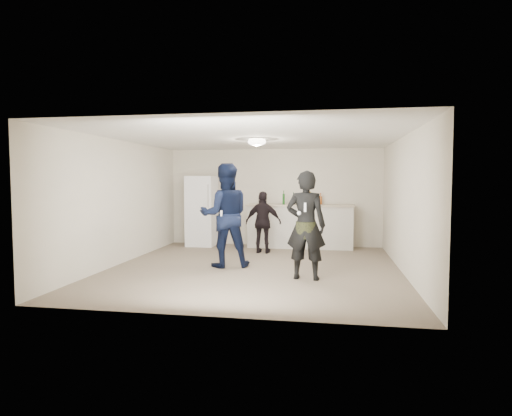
% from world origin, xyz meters
% --- Properties ---
extents(floor, '(6.00, 6.00, 0.00)m').
position_xyz_m(floor, '(0.00, 0.00, 0.00)').
color(floor, '#6B5B4C').
rests_on(floor, ground).
extents(ceiling, '(6.00, 6.00, 0.00)m').
position_xyz_m(ceiling, '(0.00, 0.00, 2.50)').
color(ceiling, silver).
rests_on(ceiling, wall_back).
extents(wall_back, '(6.00, 0.00, 6.00)m').
position_xyz_m(wall_back, '(0.00, 3.00, 1.25)').
color(wall_back, beige).
rests_on(wall_back, floor).
extents(wall_front, '(6.00, 0.00, 6.00)m').
position_xyz_m(wall_front, '(0.00, -3.00, 1.25)').
color(wall_front, beige).
rests_on(wall_front, floor).
extents(wall_left, '(0.00, 6.00, 6.00)m').
position_xyz_m(wall_left, '(-2.75, 0.00, 1.25)').
color(wall_left, beige).
rests_on(wall_left, floor).
extents(wall_right, '(0.00, 6.00, 6.00)m').
position_xyz_m(wall_right, '(2.75, 0.00, 1.25)').
color(wall_right, beige).
rests_on(wall_right, floor).
extents(counter, '(2.60, 0.56, 1.05)m').
position_xyz_m(counter, '(0.70, 2.67, 0.53)').
color(counter, beige).
rests_on(counter, floor).
extents(counter_top, '(2.68, 0.64, 0.04)m').
position_xyz_m(counter_top, '(0.70, 2.67, 1.07)').
color(counter_top, beige).
rests_on(counter_top, counter).
extents(fridge, '(0.70, 0.70, 1.80)m').
position_xyz_m(fridge, '(-1.84, 2.60, 0.90)').
color(fridge, white).
rests_on(fridge, floor).
extents(fridge_handle, '(0.02, 0.02, 0.60)m').
position_xyz_m(fridge_handle, '(-1.56, 2.23, 1.30)').
color(fridge_handle, silver).
rests_on(fridge_handle, fridge).
extents(ceiling_dome, '(0.36, 0.36, 0.16)m').
position_xyz_m(ceiling_dome, '(0.00, 0.30, 2.45)').
color(ceiling_dome, white).
rests_on(ceiling_dome, ceiling).
extents(shaker, '(0.08, 0.08, 0.17)m').
position_xyz_m(shaker, '(-0.33, 2.80, 1.18)').
color(shaker, silver).
rests_on(shaker, counter_top).
extents(man, '(1.17, 1.04, 2.02)m').
position_xyz_m(man, '(-0.59, 0.05, 1.01)').
color(man, '#0F1A40').
rests_on(man, floor).
extents(woman, '(0.72, 0.52, 1.86)m').
position_xyz_m(woman, '(1.03, -0.76, 0.93)').
color(woman, black).
rests_on(woman, floor).
extents(camo_shorts, '(0.34, 0.34, 0.28)m').
position_xyz_m(camo_shorts, '(1.03, -0.76, 0.85)').
color(camo_shorts, '#313719').
rests_on(camo_shorts, woman).
extents(spectator, '(0.87, 0.41, 1.44)m').
position_xyz_m(spectator, '(-0.09, 1.73, 0.72)').
color(spectator, black).
rests_on(spectator, floor).
extents(remote_man, '(0.04, 0.04, 0.15)m').
position_xyz_m(remote_man, '(-0.59, -0.23, 1.05)').
color(remote_man, white).
rests_on(remote_man, man).
extents(nunchuk_man, '(0.07, 0.07, 0.07)m').
position_xyz_m(nunchuk_man, '(-0.47, -0.20, 0.98)').
color(nunchuk_man, white).
rests_on(nunchuk_man, man).
extents(remote_woman, '(0.04, 0.04, 0.15)m').
position_xyz_m(remote_woman, '(1.03, -1.01, 1.25)').
color(remote_woman, silver).
rests_on(remote_woman, woman).
extents(nunchuk_woman, '(0.07, 0.07, 0.07)m').
position_xyz_m(nunchuk_woman, '(0.93, -0.98, 1.15)').
color(nunchuk_woman, white).
rests_on(nunchuk_woman, woman).
extents(bottle_cluster, '(0.98, 0.32, 0.27)m').
position_xyz_m(bottle_cluster, '(0.77, 2.73, 1.20)').
color(bottle_cluster, '#154A15').
rests_on(bottle_cluster, counter_top).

